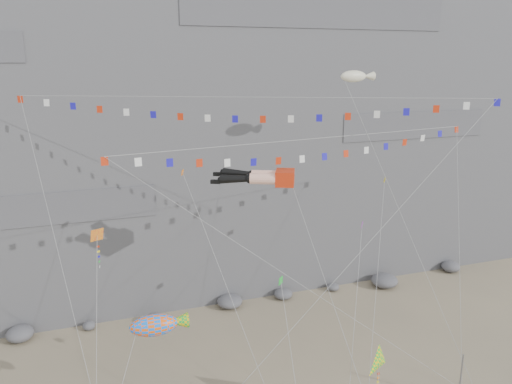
# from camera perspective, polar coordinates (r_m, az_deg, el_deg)

# --- Properties ---
(cliff) EXTENTS (80.00, 28.00, 50.00)m
(cliff) POSITION_cam_1_polar(r_m,az_deg,el_deg) (62.01, -7.28, 14.72)
(cliff) COLOR slate
(cliff) RESTS_ON ground
(talus_boulders) EXTENTS (60.00, 3.00, 1.20)m
(talus_boulders) POSITION_cam_1_polar(r_m,az_deg,el_deg) (53.27, -3.01, -12.41)
(talus_boulders) COLOR #5C5C61
(talus_boulders) RESTS_ON ground
(anchor_pole_right) EXTENTS (0.12, 0.12, 3.99)m
(anchor_pole_right) POSITION_cam_1_polar(r_m,az_deg,el_deg) (42.46, 22.35, -19.10)
(anchor_pole_right) COLOR gray
(anchor_pole_right) RESTS_ON ground
(legs_kite) EXTENTS (7.11, 17.76, 21.87)m
(legs_kite) POSITION_cam_1_polar(r_m,az_deg,el_deg) (38.31, 0.71, 1.69)
(legs_kite) COLOR red
(legs_kite) RESTS_ON ground
(flag_banner_upper) EXTENTS (33.37, 20.48, 28.23)m
(flag_banner_upper) POSITION_cam_1_polar(r_m,az_deg,el_deg) (38.55, -0.83, 10.76)
(flag_banner_upper) COLOR red
(flag_banner_upper) RESTS_ON ground
(flag_banner_lower) EXTENTS (30.77, 10.06, 22.76)m
(flag_banner_lower) POSITION_cam_1_polar(r_m,az_deg,el_deg) (38.18, 6.68, 6.04)
(flag_banner_lower) COLOR red
(flag_banner_lower) RESTS_ON ground
(harlequin_kite) EXTENTS (2.38, 10.20, 16.52)m
(harlequin_kite) POSITION_cam_1_polar(r_m,az_deg,el_deg) (34.88, -17.71, -4.80)
(harlequin_kite) COLOR red
(harlequin_kite) RESTS_ON ground
(fish_windsock) EXTENTS (6.90, 4.99, 10.83)m
(fish_windsock) POSITION_cam_1_polar(r_m,az_deg,el_deg) (32.99, -11.61, -14.71)
(fish_windsock) COLOR #FF590D
(fish_windsock) RESTS_ON ground
(delta_kite) EXTENTS (3.88, 4.65, 7.69)m
(delta_kite) POSITION_cam_1_polar(r_m,az_deg,el_deg) (35.70, 13.94, -18.31)
(delta_kite) COLOR yellow
(delta_kite) RESTS_ON ground
(blimp_windsock) EXTENTS (7.07, 12.92, 26.99)m
(blimp_windsock) POSITION_cam_1_polar(r_m,az_deg,el_deg) (44.67, 11.12, 12.75)
(blimp_windsock) COLOR beige
(blimp_windsock) RESTS_ON ground
(small_kite_a) EXTENTS (4.56, 14.28, 21.86)m
(small_kite_a) POSITION_cam_1_polar(r_m,az_deg,el_deg) (38.52, -8.04, 1.28)
(small_kite_a) COLOR orange
(small_kite_a) RESTS_ON ground
(small_kite_b) EXTENTS (7.14, 10.65, 17.25)m
(small_kite_b) POSITION_cam_1_polar(r_m,az_deg,el_deg) (39.89, 11.99, -4.23)
(small_kite_b) COLOR purple
(small_kite_b) RESTS_ON ground
(small_kite_c) EXTENTS (1.64, 8.36, 12.94)m
(small_kite_c) POSITION_cam_1_polar(r_m,az_deg,el_deg) (34.40, 2.89, -10.36)
(small_kite_c) COLOR green
(small_kite_c) RESTS_ON ground
(small_kite_d) EXTENTS (9.19, 13.14, 21.32)m
(small_kite_d) POSITION_cam_1_polar(r_m,az_deg,el_deg) (43.99, 14.44, 0.80)
(small_kite_d) COLOR yellow
(small_kite_d) RESTS_ON ground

